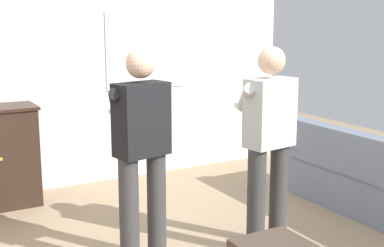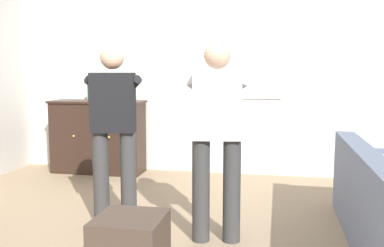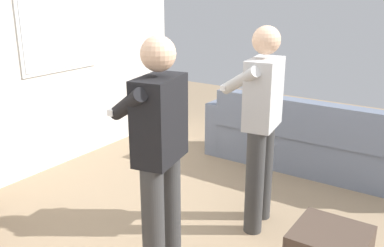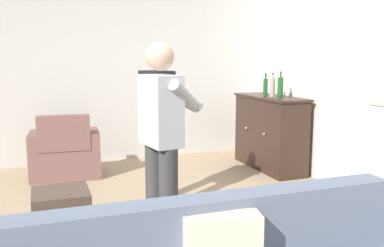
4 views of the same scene
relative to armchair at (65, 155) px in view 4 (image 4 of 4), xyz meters
The scene contains 11 objects.
ground 1.94m from the armchair, 13.59° to the left, with size 10.40×10.40×0.00m, color #9E8466.
wall_back_with_window 3.80m from the armchair, 58.83° to the left, with size 5.20×0.15×2.80m.
wall_side_left 1.44m from the armchair, 150.55° to the left, with size 0.12×5.20×2.80m, color beige.
armchair is the anchor object (origin of this frame).
sideboard_cabinet 2.81m from the armchair, 79.18° to the left, with size 1.33×0.49×1.03m.
bottle_wine_green 2.89m from the armchair, 81.01° to the left, with size 0.06×0.06×0.31m.
bottle_liquor_amber 3.00m from the armchair, 74.90° to the left, with size 0.07×0.07×0.35m.
bottle_spirits_clear 2.92m from the armchair, 77.05° to the left, with size 0.07×0.07×0.32m.
ottoman 2.04m from the armchair, ahead, with size 0.47×0.47×0.44m, color #47382D.
person_standing_left 1.86m from the armchair, 29.04° to the left, with size 0.55×0.51×1.68m.
person_standing_right 2.69m from the armchair, 13.38° to the left, with size 0.55×0.50×1.68m.
Camera 4 is at (3.86, -0.76, 1.56)m, focal length 40.00 mm.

